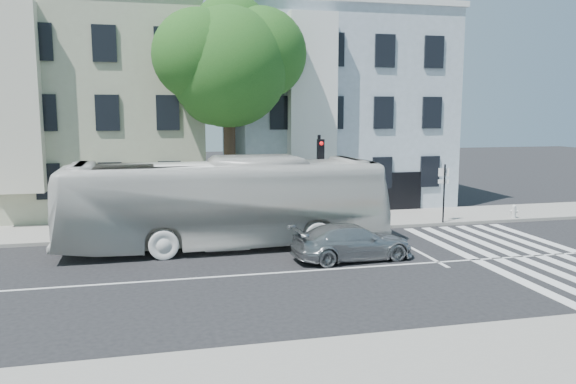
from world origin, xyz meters
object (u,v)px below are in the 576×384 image
object	(u,v)px
bus	(226,203)
traffic_signal	(320,169)
fire_hydrant	(514,211)
sedan	(352,242)

from	to	relation	value
bus	traffic_signal	world-z (taller)	traffic_signal
bus	fire_hydrant	xyz separation A→B (m)	(14.75, 2.19, -1.33)
fire_hydrant	traffic_signal	bearing A→B (deg)	-179.82
bus	sedan	distance (m)	5.38
traffic_signal	fire_hydrant	bearing A→B (deg)	-2.82
sedan	traffic_signal	distance (m)	5.59
sedan	traffic_signal	size ratio (longest dim) A/B	1.04
traffic_signal	fire_hydrant	size ratio (longest dim) A/B	6.48
bus	traffic_signal	distance (m)	5.14
bus	fire_hydrant	world-z (taller)	bus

